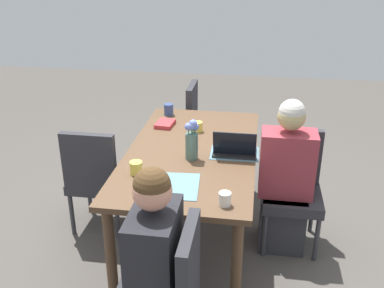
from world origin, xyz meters
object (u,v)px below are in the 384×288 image
dining_table (192,160)px  book_red_cover (165,124)px  person_head_right_left_mid (156,279)px  person_far_left_near (285,184)px  flower_vase (192,140)px  chair_far_left_near (292,183)px  laptop_far_left_near (235,150)px  coffee_mug_near_left (136,168)px  chair_near_left_far (96,175)px  coffee_mug_centre_left (198,127)px  coffee_mug_near_right (144,197)px  coffee_mug_centre_right (169,110)px  chair_head_left_right_near (203,123)px  coffee_mug_far_left (225,199)px

dining_table → book_red_cover: bearing=-146.5°
person_head_right_left_mid → person_far_left_near: bearing=148.2°
flower_vase → book_red_cover: flower_vase is taller
chair_far_left_near → laptop_far_left_near: laptop_far_left_near is taller
coffee_mug_near_left → book_red_cover: coffee_mug_near_left is taller
person_head_right_left_mid → coffee_mug_near_left: size_ratio=13.25×
chair_near_left_far → coffee_mug_centre_left: chair_near_left_far is taller
person_head_right_left_mid → chair_near_left_far: 1.37m
coffee_mug_near_right → laptop_far_left_near: bearing=148.0°
person_head_right_left_mid → coffee_mug_centre_right: 1.99m
chair_head_left_right_near → coffee_mug_centre_right: bearing=-28.4°
coffee_mug_far_left → chair_far_left_near: bearing=149.8°
chair_near_left_far → coffee_mug_near_right: size_ratio=8.62×
laptop_far_left_near → coffee_mug_centre_left: (-0.42, -0.33, -0.00)m
coffee_mug_centre_left → coffee_mug_far_left: (1.13, 0.32, 0.00)m
coffee_mug_centre_right → dining_table: bearing=24.2°
coffee_mug_near_left → coffee_mug_centre_right: (-1.18, -0.01, 0.01)m
coffee_mug_centre_left → coffee_mug_centre_right: 0.48m
coffee_mug_far_left → coffee_mug_centre_left: bearing=-164.1°
coffee_mug_centre_left → coffee_mug_centre_right: size_ratio=0.80×
person_far_left_near → chair_near_left_far: 1.48m
person_far_left_near → laptop_far_left_near: (0.00, -0.39, 0.26)m
coffee_mug_near_right → person_far_left_near: bearing=131.9°
chair_near_left_far → coffee_mug_near_left: (0.38, 0.45, 0.29)m
chair_head_left_right_near → coffee_mug_near_right: 2.06m
chair_near_left_far → coffee_mug_near_right: (0.76, 0.60, 0.30)m
flower_vase → laptop_far_left_near: flower_vase is taller
chair_head_left_right_near → coffee_mug_centre_left: bearing=4.4°
chair_near_left_far → coffee_mug_far_left: chair_near_left_far is taller
flower_vase → coffee_mug_far_left: 0.68m
chair_head_left_right_near → flower_vase: 1.42m
dining_table → laptop_far_left_near: 0.35m
flower_vase → coffee_mug_near_right: 0.71m
person_far_left_near → coffee_mug_centre_right: 1.33m
person_head_right_left_mid → chair_near_left_far: (-1.15, -0.76, -0.03)m
chair_far_left_near → chair_near_left_far: size_ratio=1.00×
laptop_far_left_near → coffee_mug_far_left: (0.71, -0.01, -0.00)m
dining_table → coffee_mug_near_left: coffee_mug_near_left is taller
flower_vase → coffee_mug_near_left: size_ratio=3.40×
chair_far_left_near → coffee_mug_centre_left: (-0.34, -0.79, 0.29)m
laptop_far_left_near → coffee_mug_centre_right: 1.02m
chair_head_left_right_near → coffee_mug_near_right: chair_head_left_right_near is taller
person_head_right_left_mid → coffee_mug_centre_right: size_ratio=11.44×
chair_far_left_near → person_far_left_near: person_far_left_near is taller
coffee_mug_centre_left → book_red_cover: bearing=-105.6°
person_head_right_left_mid → book_red_cover: person_head_right_left_mid is taller
chair_far_left_near → coffee_mug_near_left: chair_far_left_near is taller
coffee_mug_near_left → coffee_mug_far_left: 0.70m
person_far_left_near → dining_table: bearing=-92.7°
person_head_right_left_mid → coffee_mug_centre_left: 1.61m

